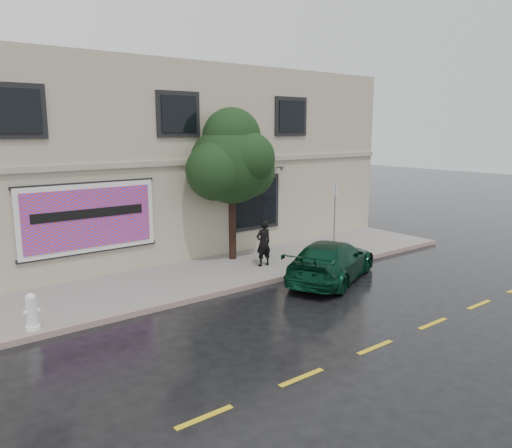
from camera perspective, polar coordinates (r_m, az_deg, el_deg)
ground at (r=13.84m, az=1.96°, el=-9.13°), size 90.00×90.00×0.00m
sidewalk at (r=16.31m, az=-5.41°, el=-5.77°), size 20.00×3.50×0.15m
curb at (r=14.93m, az=-1.76°, el=-7.31°), size 20.00×0.18×0.16m
road_marking at (r=11.57m, az=13.45°, el=-13.53°), size 19.00×0.12×0.01m
building at (r=20.76m, az=-14.21°, el=7.12°), size 20.00×8.12×7.00m
billboard at (r=15.98m, az=-18.54°, el=0.65°), size 4.30×0.16×2.20m
car at (r=15.92m, az=8.62°, el=-4.16°), size 4.79×3.58×1.28m
pedestrian at (r=16.81m, az=0.87°, el=-2.18°), size 0.59×0.40×1.58m
umbrella at (r=16.58m, az=0.88°, el=1.71°), size 1.28×1.28×0.73m
street_tree at (r=17.37m, az=-2.77°, el=6.88°), size 2.79×2.79×4.79m
fire_hydrant at (r=12.75m, az=-24.25°, el=-9.14°), size 0.36×0.34×0.87m
sign_pole at (r=19.16m, az=8.99°, el=1.54°), size 0.31×0.05×2.53m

